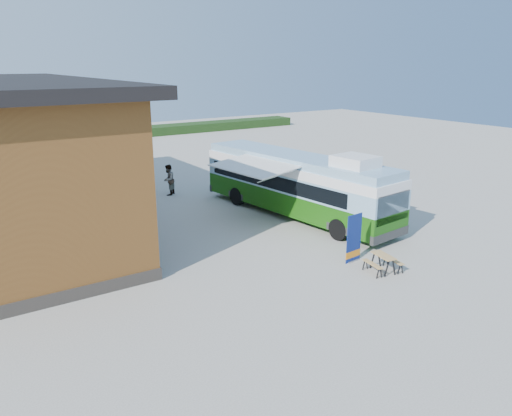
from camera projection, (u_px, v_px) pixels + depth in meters
ground at (291, 247)px, 23.27m from camera, size 100.00×100.00×0.00m
barn at (0, 161)px, 24.64m from camera, size 9.60×21.20×7.50m
hedge at (145, 131)px, 57.69m from camera, size 40.00×3.00×1.00m
bus at (297, 183)px, 27.48m from camera, size 4.08×13.07×3.95m
awning at (257, 169)px, 26.28m from camera, size 3.42×4.99×0.55m
banner at (354, 242)px, 21.34m from camera, size 0.93×0.25×2.13m
picnic_table at (383, 259)px, 20.38m from camera, size 1.47×1.35×0.73m
person_a at (104, 200)px, 27.65m from camera, size 0.77×0.80×1.84m
person_b at (169, 180)px, 32.03m from camera, size 1.22×1.21×1.98m
slurry_tanker at (91, 162)px, 36.78m from camera, size 1.63×5.39×1.99m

